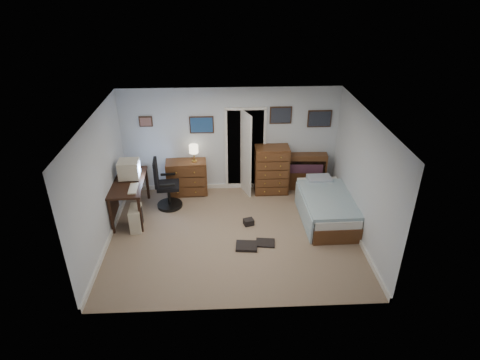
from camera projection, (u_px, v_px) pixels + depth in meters
name	position (u px, v px, depth m)	size (l,w,h in m)	color
floor	(234.00, 235.00, 8.17)	(5.00, 4.00, 0.02)	#9F846E
computer_desk	(124.00, 189.00, 8.53)	(0.74, 1.47, 0.83)	#331B11
crt_monitor	(129.00, 169.00, 8.49)	(0.45, 0.42, 0.40)	beige
keyboard	(133.00, 188.00, 8.14)	(0.17, 0.44, 0.03)	beige
pc_tower	(136.00, 218.00, 8.24)	(0.25, 0.47, 0.50)	beige
office_chair	(165.00, 189.00, 8.92)	(0.61, 0.61, 1.17)	black
media_stack	(135.00, 175.00, 9.64)	(0.16, 0.16, 0.81)	maroon
low_dresser	(187.00, 177.00, 9.49)	(0.94, 0.47, 0.83)	#592E1C
table_lamp	(194.00, 150.00, 9.16)	(0.22, 0.22, 0.41)	gold
doorway	(245.00, 145.00, 9.71)	(0.96, 1.12, 2.05)	black
tall_dresser	(271.00, 170.00, 9.47)	(0.79, 0.46, 1.16)	#592E1C
headboard_bookcase	(305.00, 171.00, 9.65)	(1.03, 0.31, 0.92)	#592E1C
bed	(325.00, 206.00, 8.57)	(1.07, 1.94, 0.63)	#592E1C
wall_posters	(255.00, 120.00, 9.11)	(4.38, 0.04, 0.60)	#331E11
floor_clutter	(252.00, 238.00, 8.00)	(0.80, 1.07, 0.13)	black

